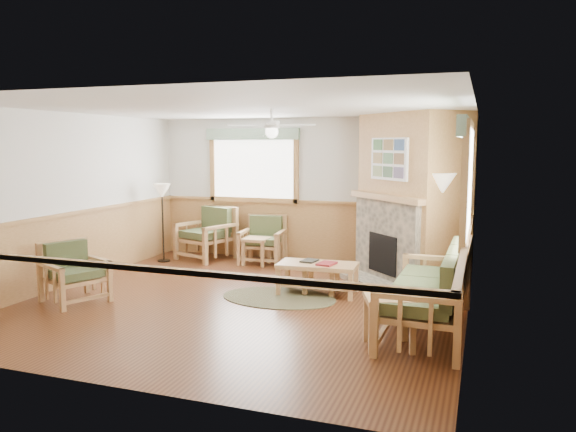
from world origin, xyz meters
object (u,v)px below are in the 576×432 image
(coffee_table, at_px, (318,278))
(floor_lamp_left, at_px, (163,223))
(sofa, at_px, (427,289))
(armchair_back_left, at_px, (206,233))
(floor_lamp_right, at_px, (440,234))
(armchair_left, at_px, (75,272))
(armchair_back_right, at_px, (263,240))
(end_table_sofa, at_px, (389,322))
(end_table_chairs, at_px, (256,251))
(footstool, at_px, (321,278))

(coffee_table, height_order, floor_lamp_left, floor_lamp_left)
(sofa, distance_m, floor_lamp_left, 5.65)
(armchair_back_left, bearing_deg, floor_lamp_right, 4.93)
(sofa, distance_m, armchair_left, 4.81)
(armchair_back_right, distance_m, armchair_left, 3.66)
(armchair_back_left, height_order, armchair_left, armchair_back_left)
(end_table_sofa, xyz_separation_m, floor_lamp_left, (-4.77, 3.14, 0.45))
(end_table_chairs, bearing_deg, footstool, -41.87)
(coffee_table, distance_m, floor_lamp_right, 1.91)
(armchair_left, bearing_deg, coffee_table, -39.49)
(sofa, height_order, coffee_table, sofa)
(armchair_left, relative_size, floor_lamp_right, 0.47)
(floor_lamp_right, bearing_deg, floor_lamp_left, 172.52)
(coffee_table, relative_size, floor_lamp_left, 0.78)
(armchair_back_right, bearing_deg, floor_lamp_right, -26.40)
(sofa, bearing_deg, armchair_left, -84.64)
(armchair_back_left, bearing_deg, end_table_sofa, -21.96)
(armchair_left, bearing_deg, floor_lamp_right, -41.85)
(armchair_back_right, height_order, end_table_chairs, armchair_back_right)
(end_table_chairs, bearing_deg, armchair_back_left, 171.84)
(coffee_table, height_order, end_table_chairs, end_table_chairs)
(sofa, xyz_separation_m, armchair_back_right, (-3.29, 2.97, -0.07))
(armchair_back_left, xyz_separation_m, end_table_chairs, (1.12, -0.16, -0.25))
(end_table_chairs, bearing_deg, armchair_left, -115.23)
(end_table_sofa, relative_size, floor_lamp_left, 0.39)
(armchair_left, xyz_separation_m, end_table_chairs, (1.47, 3.12, -0.17))
(floor_lamp_right, bearing_deg, armchair_back_left, 165.52)
(floor_lamp_left, xyz_separation_m, floor_lamp_right, (5.10, -0.67, 0.16))
(end_table_chairs, bearing_deg, sofa, -39.55)
(end_table_chairs, relative_size, floor_lamp_right, 0.28)
(armchair_left, distance_m, end_table_sofa, 4.48)
(armchair_back_right, height_order, armchair_left, armchair_back_right)
(armchair_back_right, distance_m, floor_lamp_right, 3.54)
(sofa, bearing_deg, armchair_back_left, -122.26)
(sofa, bearing_deg, end_table_sofa, -24.28)
(armchair_back_left, height_order, floor_lamp_right, floor_lamp_right)
(coffee_table, relative_size, floor_lamp_right, 0.64)
(end_table_chairs, distance_m, footstool, 2.25)
(armchair_left, height_order, floor_lamp_left, floor_lamp_left)
(armchair_back_right, height_order, coffee_table, armchair_back_right)
(end_table_sofa, bearing_deg, coffee_table, 125.87)
(footstool, bearing_deg, end_table_sofa, -56.03)
(armchair_back_left, distance_m, floor_lamp_right, 4.61)
(armchair_back_right, bearing_deg, coffee_table, -54.66)
(end_table_chairs, height_order, floor_lamp_right, floor_lamp_right)
(coffee_table, xyz_separation_m, end_table_sofa, (1.36, -1.88, 0.06))
(coffee_table, bearing_deg, armchair_back_right, 128.34)
(footstool, bearing_deg, armchair_back_right, 133.58)
(armchair_back_left, xyz_separation_m, armchair_left, (-0.35, -3.28, -0.08))
(end_table_sofa, bearing_deg, armchair_left, 175.64)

